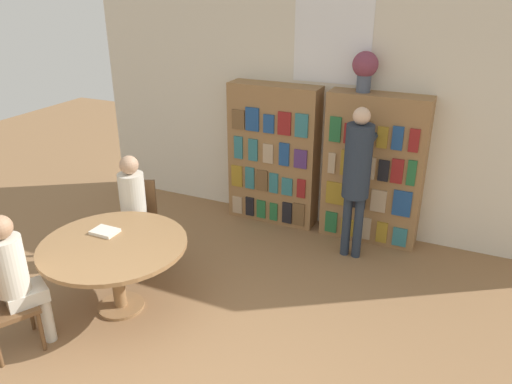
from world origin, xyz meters
TOP-DOWN VIEW (x-y plane):
  - wall_back at (0.00, 3.75)m, footprint 6.40×0.07m
  - bookshelf_left at (-0.63, 3.56)m, footprint 1.13×0.34m
  - bookshelf_right at (0.63, 3.56)m, footprint 1.13×0.34m
  - flower_vase at (0.43, 3.56)m, footprint 0.28×0.28m
  - reading_table at (-1.20, 1.16)m, footprint 1.34×1.34m
  - chair_left_side at (-1.63, 2.07)m, footprint 0.53×0.53m
  - seated_reader_left at (-1.56, 1.91)m, footprint 0.39×0.41m
  - seated_reader_right at (-1.59, 0.43)m, footprint 0.39×0.41m
  - librarian_standing at (0.55, 3.05)m, footprint 0.29×0.56m
  - open_book_on_table at (-1.39, 1.29)m, footprint 0.24×0.18m

SIDE VIEW (x-z plane):
  - chair_left_side at x=-1.63m, z-range 0.04..0.92m
  - reading_table at x=-1.20m, z-range 0.25..0.96m
  - seated_reader_right at x=-1.59m, z-range 0.09..1.32m
  - seated_reader_left at x=-1.56m, z-range 0.09..1.33m
  - open_book_on_table at x=-1.39m, z-range 0.71..0.74m
  - bookshelf_right at x=0.63m, z-range 0.00..1.76m
  - bookshelf_left at x=-0.63m, z-range 0.00..1.76m
  - librarian_standing at x=0.55m, z-range 0.19..1.91m
  - wall_back at x=0.00m, z-range 0.01..3.01m
  - flower_vase at x=0.43m, z-range 1.81..2.25m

